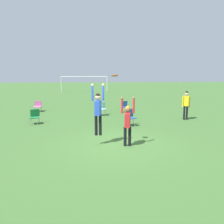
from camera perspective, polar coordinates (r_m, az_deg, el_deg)
The scene contains 11 objects.
ground_plane at distance 9.02m, azimuth 0.71°, elevation -8.34°, with size 120.00×120.00×0.00m, color #3D662D.
person_jumping at distance 8.64m, azimuth -3.68°, elevation 0.92°, with size 0.52×0.41×2.06m.
person_defending at distance 8.55m, azimuth 4.09°, elevation -2.26°, with size 0.56×0.44×1.96m.
frisbee at distance 8.37m, azimuth 0.70°, elevation 9.48°, with size 0.26×0.26×0.08m.
camping_chair_0 at distance 14.94m, azimuth -2.68°, elevation 1.20°, with size 0.74×0.81×0.92m.
camping_chair_1 at distance 13.19m, azimuth -19.59°, elevation -0.89°, with size 0.65×0.70×0.82m.
camping_chair_2 at distance 17.30m, azimuth -18.81°, elevation 1.64°, with size 0.59×0.62×0.80m.
camping_chair_3 at distance 12.05m, azimuth 4.70°, elevation -1.01°, with size 0.70×0.76×0.91m.
camping_chair_4 at distance 16.07m, azimuth 3.30°, elevation 1.63°, with size 0.54×0.58×0.83m.
person_spectator_near at distance 14.17m, azimuth 18.80°, elevation 2.36°, with size 0.53×0.42×1.78m.
soccer_goal at distance 34.04m, azimuth -7.26°, elevation 8.38°, with size 7.10×0.10×2.35m.
Camera 1 is at (-0.88, -8.51, 2.86)m, focal length 35.00 mm.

